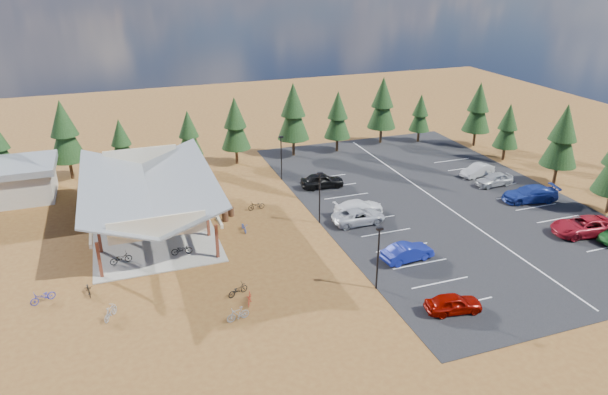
# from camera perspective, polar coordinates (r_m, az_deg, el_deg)

# --- Properties ---
(ground) EXTENTS (140.00, 140.00, 0.00)m
(ground) POSITION_cam_1_polar(r_m,az_deg,el_deg) (48.45, -3.06, -4.53)
(ground) COLOR brown
(ground) RESTS_ON ground
(asphalt_lot) EXTENTS (27.00, 44.00, 0.04)m
(asphalt_lot) POSITION_cam_1_polar(r_m,az_deg,el_deg) (58.18, 13.77, -0.23)
(asphalt_lot) COLOR black
(asphalt_lot) RESTS_ON ground
(concrete_pad) EXTENTS (10.60, 18.60, 0.10)m
(concrete_pad) POSITION_cam_1_polar(r_m,az_deg,el_deg) (53.22, -15.66, -2.69)
(concrete_pad) COLOR gray
(concrete_pad) RESTS_ON ground
(bike_pavilion) EXTENTS (11.65, 19.40, 4.97)m
(bike_pavilion) POSITION_cam_1_polar(r_m,az_deg,el_deg) (51.74, -16.10, 1.07)
(bike_pavilion) COLOR #5D261A
(bike_pavilion) RESTS_ON concrete_pad
(outbuilding) EXTENTS (11.00, 7.00, 3.90)m
(outbuilding) POSITION_cam_1_polar(r_m,az_deg,el_deg) (63.81, -29.31, 1.41)
(outbuilding) COLOR #ADA593
(outbuilding) RESTS_ON ground
(lamp_post_0) EXTENTS (0.50, 0.25, 5.14)m
(lamp_post_0) POSITION_cam_1_polar(r_m,az_deg,el_deg) (40.53, 7.81, -5.90)
(lamp_post_0) COLOR black
(lamp_post_0) RESTS_ON ground
(lamp_post_1) EXTENTS (0.50, 0.25, 5.14)m
(lamp_post_1) POSITION_cam_1_polar(r_m,az_deg,el_deg) (50.34, 1.66, 0.36)
(lamp_post_1) COLOR black
(lamp_post_1) RESTS_ON ground
(lamp_post_2) EXTENTS (0.50, 0.25, 5.14)m
(lamp_post_2) POSITION_cam_1_polar(r_m,az_deg,el_deg) (60.94, -2.41, 4.51)
(lamp_post_2) COLOR black
(lamp_post_2) RESTS_ON ground
(trash_bin_0) EXTENTS (0.60, 0.60, 0.90)m
(trash_bin_0) POSITION_cam_1_polar(r_m,az_deg,el_deg) (52.31, -8.30, -2.00)
(trash_bin_0) COLOR #422817
(trash_bin_0) RESTS_ON ground
(trash_bin_1) EXTENTS (0.60, 0.60, 0.90)m
(trash_bin_1) POSITION_cam_1_polar(r_m,az_deg,el_deg) (53.25, -7.68, -1.49)
(trash_bin_1) COLOR #422817
(trash_bin_1) RESTS_ON ground
(pine_1) EXTENTS (3.92, 3.92, 9.13)m
(pine_1) POSITION_cam_1_polar(r_m,az_deg,el_deg) (66.12, -23.92, 6.39)
(pine_1) COLOR #382314
(pine_1) RESTS_ON ground
(pine_2) EXTENTS (2.93, 2.93, 6.83)m
(pine_2) POSITION_cam_1_polar(r_m,az_deg,el_deg) (64.88, -18.70, 5.57)
(pine_2) COLOR #382314
(pine_2) RESTS_ON ground
(pine_3) EXTENTS (3.08, 3.08, 7.17)m
(pine_3) POSITION_cam_1_polar(r_m,az_deg,el_deg) (65.27, -12.04, 6.59)
(pine_3) COLOR #382314
(pine_3) RESTS_ON ground
(pine_4) EXTENTS (3.56, 3.56, 8.29)m
(pine_4) POSITION_cam_1_polar(r_m,az_deg,el_deg) (65.97, -7.26, 7.72)
(pine_4) COLOR #382314
(pine_4) RESTS_ON ground
(pine_5) EXTENTS (4.03, 4.03, 9.38)m
(pine_5) POSITION_cam_1_polar(r_m,az_deg,el_deg) (68.22, -1.14, 9.00)
(pine_5) COLOR #382314
(pine_5) RESTS_ON ground
(pine_6) EXTENTS (3.42, 3.42, 7.96)m
(pine_6) POSITION_cam_1_polar(r_m,az_deg,el_deg) (70.27, 3.57, 8.66)
(pine_6) COLOR #382314
(pine_6) RESTS_ON ground
(pine_7) EXTENTS (3.88, 3.88, 9.04)m
(pine_7) POSITION_cam_1_polar(r_m,az_deg,el_deg) (74.32, 8.26, 9.80)
(pine_7) COLOR #382314
(pine_7) RESTS_ON ground
(pine_8) EXTENTS (2.84, 2.84, 6.62)m
(pine_8) POSITION_cam_1_polar(r_m,az_deg,el_deg) (76.11, 12.14, 8.69)
(pine_8) COLOR #382314
(pine_8) RESTS_ON ground
(pine_11) EXTENTS (3.90, 3.90, 9.08)m
(pine_11) POSITION_cam_1_polar(r_m,az_deg,el_deg) (65.29, 25.58, 5.87)
(pine_11) COLOR #382314
(pine_11) RESTS_ON ground
(pine_12) EXTENTS (3.08, 3.08, 7.18)m
(pine_12) POSITION_cam_1_polar(r_m,az_deg,el_deg) (71.45, 20.66, 7.05)
(pine_12) COLOR #382314
(pine_12) RESTS_ON ground
(pine_13) EXTENTS (3.69, 3.69, 8.59)m
(pine_13) POSITION_cam_1_polar(r_m,az_deg,el_deg) (75.97, 17.87, 9.01)
(pine_13) COLOR #382314
(pine_13) RESTS_ON ground
(bike_0) EXTENTS (1.86, 0.92, 0.94)m
(bike_0) POSITION_cam_1_polar(r_m,az_deg,el_deg) (46.90, -18.72, -6.08)
(bike_0) COLOR black
(bike_0) RESTS_ON concrete_pad
(bike_1) EXTENTS (1.78, 0.73, 1.04)m
(bike_1) POSITION_cam_1_polar(r_m,az_deg,el_deg) (52.09, -16.41, -2.67)
(bike_1) COLOR gray
(bike_1) RESTS_ON concrete_pad
(bike_2) EXTENTS (2.01, 1.18, 1.00)m
(bike_2) POSITION_cam_1_polar(r_m,az_deg,el_deg) (53.98, -18.69, -2.06)
(bike_2) COLOR navy
(bike_2) RESTS_ON concrete_pad
(bike_3) EXTENTS (1.62, 0.88, 0.94)m
(bike_3) POSITION_cam_1_polar(r_m,az_deg,el_deg) (57.30, -19.71, -0.75)
(bike_3) COLOR maroon
(bike_3) RESTS_ON concrete_pad
(bike_4) EXTENTS (1.80, 0.72, 0.93)m
(bike_4) POSITION_cam_1_polar(r_m,az_deg,el_deg) (46.88, -12.75, -5.37)
(bike_4) COLOR black
(bike_4) RESTS_ON concrete_pad
(bike_5) EXTENTS (1.73, 0.94, 1.00)m
(bike_5) POSITION_cam_1_polar(r_m,az_deg,el_deg) (51.30, -11.65, -2.60)
(bike_5) COLOR gray
(bike_5) RESTS_ON concrete_pad
(bike_6) EXTENTS (2.02, 1.11, 1.01)m
(bike_6) POSITION_cam_1_polar(r_m,az_deg,el_deg) (53.05, -14.31, -1.96)
(bike_6) COLOR #17419A
(bike_6) RESTS_ON concrete_pad
(bike_7) EXTENTS (1.88, 0.79, 1.09)m
(bike_7) POSITION_cam_1_polar(r_m,az_deg,el_deg) (59.87, -13.52, 1.13)
(bike_7) COLOR maroon
(bike_7) RESTS_ON concrete_pad
(bike_8) EXTENTS (0.81, 1.70, 0.86)m
(bike_8) POSITION_cam_1_polar(r_m,az_deg,el_deg) (43.85, -21.74, -8.94)
(bike_8) COLOR black
(bike_8) RESTS_ON ground
(bike_9) EXTENTS (1.24, 1.67, 1.00)m
(bike_9) POSITION_cam_1_polar(r_m,az_deg,el_deg) (40.56, -19.71, -11.30)
(bike_9) COLOR #92959A
(bike_9) RESTS_ON ground
(bike_10) EXTENTS (1.90, 1.33, 0.95)m
(bike_10) POSITION_cam_1_polar(r_m,az_deg,el_deg) (44.15, -25.80, -9.39)
(bike_10) COLOR navy
(bike_10) RESTS_ON ground
(bike_11) EXTENTS (0.90, 1.54, 0.89)m
(bike_11) POSITION_cam_1_polar(r_m,az_deg,el_deg) (39.97, -5.78, -10.50)
(bike_11) COLOR #9D2A19
(bike_11) RESTS_ON ground
(bike_12) EXTENTS (1.81, 1.24, 0.90)m
(bike_12) POSITION_cam_1_polar(r_m,az_deg,el_deg) (40.98, -6.98, -9.61)
(bike_12) COLOR black
(bike_12) RESTS_ON ground
(bike_13) EXTENTS (1.75, 0.80, 1.01)m
(bike_13) POSITION_cam_1_polar(r_m,az_deg,el_deg) (38.36, -6.97, -12.08)
(bike_13) COLOR gray
(bike_13) RESTS_ON ground
(bike_14) EXTENTS (0.56, 1.57, 0.82)m
(bike_14) POSITION_cam_1_polar(r_m,az_deg,el_deg) (50.12, -6.33, -3.12)
(bike_14) COLOR #1C39A0
(bike_14) RESTS_ON ground
(bike_16) EXTENTS (1.78, 0.78, 0.91)m
(bike_16) POSITION_cam_1_polar(r_m,az_deg,el_deg) (54.31, -5.03, -0.85)
(bike_16) COLOR black
(bike_16) RESTS_ON ground
(car_0) EXTENTS (4.22, 2.21, 1.37)m
(car_0) POSITION_cam_1_polar(r_m,az_deg,el_deg) (40.16, 15.45, -10.67)
(car_0) COLOR #7D0700
(car_0) RESTS_ON asphalt_lot
(car_1) EXTENTS (4.61, 2.02, 1.47)m
(car_1) POSITION_cam_1_polar(r_m,az_deg,el_deg) (45.71, 10.84, -5.68)
(car_1) COLOR navy
(car_1) RESTS_ON asphalt_lot
(car_2) EXTENTS (5.06, 2.37, 1.40)m
(car_2) POSITION_cam_1_polar(r_m,az_deg,el_deg) (51.40, 5.80, -1.99)
(car_2) COLOR #B2B4BB
(car_2) RESTS_ON asphalt_lot
(car_3) EXTENTS (5.01, 2.20, 1.43)m
(car_3) POSITION_cam_1_polar(r_m,az_deg,el_deg) (53.26, 5.79, -1.03)
(car_3) COLOR white
(car_3) RESTS_ON asphalt_lot
(car_4) EXTENTS (4.88, 2.27, 1.62)m
(car_4) POSITION_cam_1_polar(r_m,az_deg,el_deg) (59.36, 1.92, 1.81)
(car_4) COLOR black
(car_4) RESTS_ON asphalt_lot
(car_6) EXTENTS (6.27, 3.70, 1.64)m
(car_6) POSITION_cam_1_polar(r_m,az_deg,el_deg) (55.17, 27.41, -2.70)
(car_6) COLOR maroon
(car_6) RESTS_ON asphalt_lot
(car_7) EXTENTS (6.00, 3.39, 1.64)m
(car_7) POSITION_cam_1_polar(r_m,az_deg,el_deg) (60.48, 22.69, 0.36)
(car_7) COLOR navy
(car_7) RESTS_ON asphalt_lot
(car_8) EXTENTS (4.32, 1.86, 1.45)m
(car_8) POSITION_cam_1_polar(r_m,az_deg,el_deg) (63.47, 19.40, 1.82)
(car_8) COLOR #9EA1A6
(car_8) RESTS_ON asphalt_lot
(car_9) EXTENTS (4.43, 2.31, 1.39)m
(car_9) POSITION_cam_1_polar(r_m,az_deg,el_deg) (65.74, 17.79, 2.74)
(car_9) COLOR #B5B5B5
(car_9) RESTS_ON asphalt_lot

